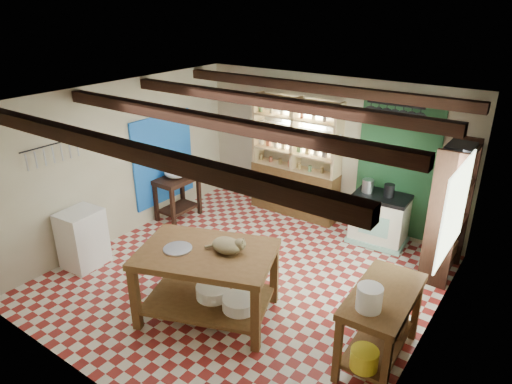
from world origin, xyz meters
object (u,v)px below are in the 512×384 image
Objects in this scene: cat at (227,246)px; right_counter at (380,326)px; work_table at (208,283)px; stove at (379,219)px; prep_table at (178,198)px; white_cabinet at (83,238)px.

right_counter is at bearing -19.51° from cat.
cat reaches higher than work_table.
cat is at bearing 11.31° from work_table.
prep_table is (-3.38, -1.23, -0.03)m from stove.
prep_table is 2.04× the size of cat.
white_cabinet is at bearing -89.85° from prep_table.
stove is 4.70m from white_cabinet.
work_table reaches higher than white_cabinet.
white_cabinet and right_counter have the same top height.
stove is at bearing 43.42° from cat.
right_counter is at bearing -16.35° from prep_table.
white_cabinet is 0.72× the size of right_counter.
stove is 0.98× the size of white_cabinet.
white_cabinet is at bearing -139.39° from stove.
work_table is at bearing -178.69° from cat.
white_cabinet is (-2.33, -0.17, -0.02)m from work_table.
cat is (-1.85, -0.36, 0.58)m from right_counter.
white_cabinet reaches higher than prep_table.
prep_table is 3.11m from cat.
work_table is at bearing -0.24° from white_cabinet.
cat is (0.22, 0.13, 0.55)m from work_table.
right_counter is (4.38, -1.35, 0.05)m from prep_table.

